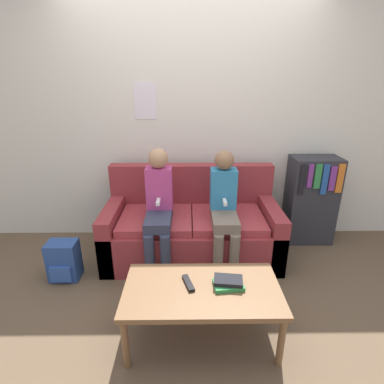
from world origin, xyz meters
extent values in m
plane|color=brown|center=(0.00, 0.00, 0.00)|extent=(10.00, 10.00, 0.00)
cube|color=silver|center=(0.00, 1.00, 1.30)|extent=(8.00, 0.06, 2.60)
cube|color=silver|center=(-0.46, 0.97, 1.49)|extent=(0.23, 0.00, 0.36)
cube|color=maroon|center=(0.00, 0.48, 0.20)|extent=(1.69, 0.79, 0.40)
cube|color=maroon|center=(0.00, 0.80, 0.64)|extent=(1.69, 0.14, 0.48)
cube|color=maroon|center=(-0.77, 0.48, 0.28)|extent=(0.14, 0.79, 0.56)
cube|color=maroon|center=(0.77, 0.48, 0.28)|extent=(0.14, 0.79, 0.56)
cube|color=#A1343A|center=(-0.35, 0.44, 0.43)|extent=(0.68, 0.63, 0.07)
cube|color=#A1343A|center=(0.35, 0.44, 0.43)|extent=(0.68, 0.63, 0.07)
cube|color=brown|center=(0.06, -0.55, 0.39)|extent=(1.04, 0.56, 0.04)
cylinder|color=brown|center=(-0.43, -0.79, 0.19)|extent=(0.04, 0.04, 0.37)
cylinder|color=brown|center=(0.54, -0.79, 0.19)|extent=(0.04, 0.04, 0.37)
cylinder|color=brown|center=(-0.43, -0.31, 0.19)|extent=(0.04, 0.04, 0.37)
cylinder|color=brown|center=(0.54, -0.31, 0.19)|extent=(0.04, 0.04, 0.37)
cylinder|color=#33384C|center=(-0.37, 0.05, 0.23)|extent=(0.09, 0.09, 0.47)
cylinder|color=#33384C|center=(-0.23, 0.05, 0.23)|extent=(0.09, 0.09, 0.47)
cube|color=#33384C|center=(-0.30, 0.31, 0.51)|extent=(0.23, 0.50, 0.09)
cube|color=#B73D7F|center=(-0.30, 0.45, 0.75)|extent=(0.24, 0.16, 0.39)
sphere|color=tan|center=(-0.30, 0.45, 1.04)|extent=(0.18, 0.18, 0.18)
cube|color=white|center=(-0.30, 0.30, 0.67)|extent=(0.03, 0.12, 0.03)
cylinder|color=#756656|center=(0.22, 0.05, 0.23)|extent=(0.09, 0.09, 0.47)
cylinder|color=#756656|center=(0.36, 0.05, 0.23)|extent=(0.09, 0.09, 0.47)
cube|color=#756656|center=(0.29, 0.31, 0.51)|extent=(0.23, 0.50, 0.09)
cube|color=teal|center=(0.29, 0.45, 0.74)|extent=(0.24, 0.16, 0.38)
sphere|color=#8C6647|center=(0.29, 0.45, 1.02)|extent=(0.18, 0.18, 0.18)
cube|color=white|center=(0.29, 0.30, 0.67)|extent=(0.03, 0.12, 0.03)
cube|color=black|center=(-0.04, -0.51, 0.42)|extent=(0.09, 0.17, 0.02)
cube|color=#2D8442|center=(0.23, -0.54, 0.42)|extent=(0.21, 0.15, 0.03)
cube|color=black|center=(0.23, -0.53, 0.45)|extent=(0.20, 0.14, 0.03)
cube|color=#2D2D33|center=(1.29, 0.80, 0.47)|extent=(0.49, 0.31, 0.95)
cube|color=black|center=(1.10, 0.63, 0.76)|extent=(0.05, 0.02, 0.31)
cube|color=#7A3389|center=(1.18, 0.63, 0.80)|extent=(0.05, 0.02, 0.24)
cube|color=#2D8442|center=(1.25, 0.63, 0.80)|extent=(0.06, 0.02, 0.25)
cube|color=#23519E|center=(1.33, 0.63, 0.76)|extent=(0.06, 0.02, 0.31)
cube|color=#7A3389|center=(1.40, 0.63, 0.77)|extent=(0.06, 0.02, 0.25)
cube|color=orange|center=(1.48, 0.63, 0.78)|extent=(0.06, 0.02, 0.30)
cube|color=#284789|center=(-1.16, 0.13, 0.18)|extent=(0.26, 0.18, 0.36)
cube|color=#3055A5|center=(-1.16, 0.02, 0.11)|extent=(0.18, 0.03, 0.14)
camera|label=1|loc=(-0.03, -2.18, 1.71)|focal=28.00mm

